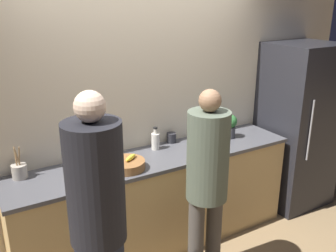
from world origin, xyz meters
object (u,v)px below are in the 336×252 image
at_px(potted_plant, 230,125).
at_px(refrigerator, 297,126).
at_px(person_left, 97,207).
at_px(utensil_crock, 19,171).
at_px(bottle_clear, 155,140).
at_px(cup_black, 171,138).
at_px(person_center, 207,176).
at_px(fruit_bowl, 127,165).

bearing_deg(potted_plant, refrigerator, -5.23).
height_order(person_left, utensil_crock, person_left).
xyz_separation_m(bottle_clear, cup_black, (0.22, 0.07, -0.04)).
bearing_deg(potted_plant, utensil_crock, 175.99).
bearing_deg(person_left, utensil_crock, 106.21).
xyz_separation_m(person_center, potted_plant, (0.80, 0.70, 0.08)).
xyz_separation_m(person_center, fruit_bowl, (-0.44, 0.55, -0.02)).
relative_size(person_center, utensil_crock, 6.32).
bearing_deg(person_center, fruit_bowl, 128.21).
relative_size(person_center, bottle_clear, 7.54).
height_order(refrigerator, utensil_crock, refrigerator).
relative_size(refrigerator, potted_plant, 7.54).
bearing_deg(person_center, person_left, -170.44).
relative_size(person_left, person_center, 1.08).
relative_size(cup_black, potted_plant, 0.40).
relative_size(refrigerator, utensil_crock, 6.95).
bearing_deg(bottle_clear, potted_plant, -8.23).
bearing_deg(fruit_bowl, potted_plant, 6.55).
distance_m(utensil_crock, cup_black, 1.46).
distance_m(utensil_crock, bottle_clear, 1.24).
xyz_separation_m(bottle_clear, potted_plant, (0.81, -0.12, 0.05)).
bearing_deg(fruit_bowl, person_center, -51.79).
distance_m(fruit_bowl, potted_plant, 1.25).
relative_size(person_center, cup_black, 17.36).
xyz_separation_m(person_left, bottle_clear, (0.94, 0.97, -0.08)).
xyz_separation_m(person_center, utensil_crock, (-1.25, 0.84, 0.01)).
bearing_deg(cup_black, potted_plant, -18.03).
bearing_deg(fruit_bowl, refrigerator, 1.51).
distance_m(fruit_bowl, bottle_clear, 0.50).
distance_m(bottle_clear, cup_black, 0.24).
bearing_deg(bottle_clear, utensil_crock, 178.80).
relative_size(refrigerator, fruit_bowl, 5.96).
height_order(refrigerator, fruit_bowl, refrigerator).
distance_m(person_center, utensil_crock, 1.51).
xyz_separation_m(fruit_bowl, bottle_clear, (0.42, 0.26, 0.05)).
height_order(person_center, utensil_crock, person_center).
bearing_deg(potted_plant, bottle_clear, 171.77).
bearing_deg(cup_black, refrigerator, -10.35).
height_order(person_center, cup_black, person_center).
distance_m(person_center, fruit_bowl, 0.71).
relative_size(fruit_bowl, utensil_crock, 1.17).
bearing_deg(person_left, refrigerator, 16.06).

